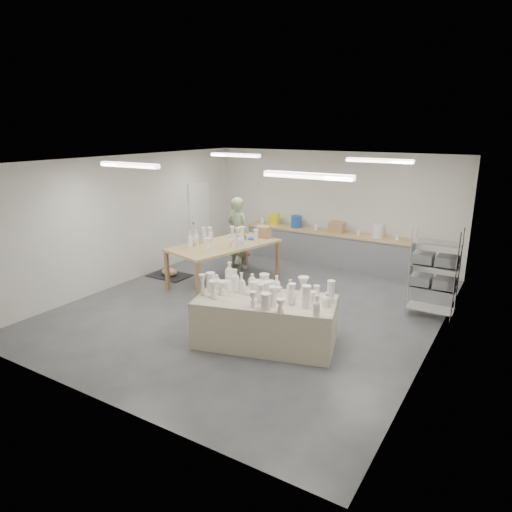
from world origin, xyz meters
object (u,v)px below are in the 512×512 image
Objects in this scene: drying_table at (265,319)px; red_stool at (244,255)px; work_table at (227,244)px; potter at (238,233)px.

red_stool is (-2.81, 3.70, -0.17)m from drying_table.
red_stool is at bearing 121.32° from work_table.
work_table reaches higher than red_stool.
potter is at bearing 113.33° from drying_table.
work_table is 1.19m from potter.
drying_table is 4.65m from red_stool.
red_stool is at bearing 111.23° from drying_table.
drying_table is 6.33× the size of red_stool.
potter is (-2.81, 3.43, 0.49)m from drying_table.
potter is (-0.43, 1.12, -0.02)m from work_table.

